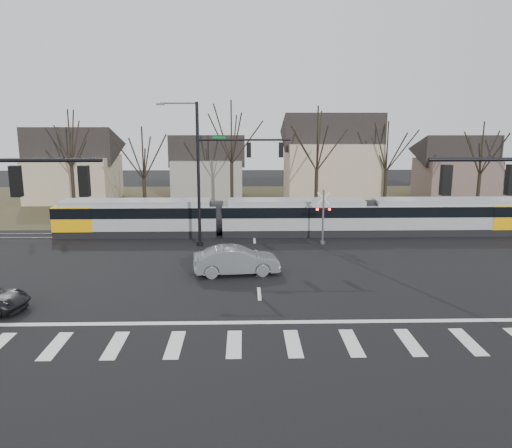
{
  "coord_description": "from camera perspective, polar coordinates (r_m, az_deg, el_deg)",
  "views": [
    {
      "loc": [
        -0.76,
        -22.86,
        8.87
      ],
      "look_at": [
        0.0,
        9.0,
        2.3
      ],
      "focal_mm": 35.0,
      "sensor_mm": 36.0,
      "label": 1
    }
  ],
  "objects": [
    {
      "name": "lane_dashes",
      "position": [
        39.86,
        -0.24,
        -1.2
      ],
      "size": [
        0.18,
        30.0,
        0.01
      ],
      "color": "silver",
      "rests_on": "ground"
    },
    {
      "name": "signal_pole_far",
      "position": [
        35.54,
        -4.05,
        6.5
      ],
      "size": [
        9.28,
        0.44,
        10.2
      ],
      "color": "black",
      "rests_on": "ground"
    },
    {
      "name": "tree_row",
      "position": [
        49.09,
        1.87,
        7.12
      ],
      "size": [
        59.2,
        7.2,
        10.0
      ],
      "color": "black",
      "rests_on": "ground"
    },
    {
      "name": "tram",
      "position": [
        39.74,
        4.32,
        0.98
      ],
      "size": [
        37.19,
        2.76,
        2.82
      ],
      "color": "gray",
      "rests_on": "ground"
    },
    {
      "name": "rail_pair",
      "position": [
        39.66,
        -0.24,
        -1.23
      ],
      "size": [
        90.0,
        1.52,
        0.06
      ],
      "color": "#59595E",
      "rests_on": "ground"
    },
    {
      "name": "house_c",
      "position": [
        56.82,
        8.6,
        7.85
      ],
      "size": [
        10.8,
        8.64,
        10.1
      ],
      "color": "tan",
      "rests_on": "ground"
    },
    {
      "name": "grass_verge",
      "position": [
        55.57,
        -0.57,
        2.47
      ],
      "size": [
        140.0,
        28.0,
        0.01
      ],
      "primitive_type": "cube",
      "color": "#38331E",
      "rests_on": "ground"
    },
    {
      "name": "stop_line",
      "position": [
        22.86,
        0.66,
        -11.17
      ],
      "size": [
        28.0,
        0.35,
        0.01
      ],
      "primitive_type": "cube",
      "color": "silver",
      "rests_on": "ground"
    },
    {
      "name": "rail_crossing_signal",
      "position": [
        36.78,
        7.67,
        0.6
      ],
      "size": [
        1.08,
        0.36,
        4.0
      ],
      "color": "#59595B",
      "rests_on": "ground"
    },
    {
      "name": "house_a",
      "position": [
        60.18,
        -20.16,
        6.75
      ],
      "size": [
        9.72,
        8.64,
        8.6
      ],
      "color": "tan",
      "rests_on": "ground"
    },
    {
      "name": "sedan",
      "position": [
        29.49,
        -2.25,
        -4.18
      ],
      "size": [
        2.99,
        5.47,
        1.66
      ],
      "primitive_type": "imported",
      "rotation": [
        0.0,
        0.0,
        1.69
      ],
      "color": "slate",
      "rests_on": "ground"
    },
    {
      "name": "ground",
      "position": [
        24.53,
        0.51,
        -9.55
      ],
      "size": [
        140.0,
        140.0,
        0.0
      ],
      "primitive_type": "plane",
      "color": "black"
    },
    {
      "name": "crosswalk",
      "position": [
        20.85,
        0.88,
        -13.51
      ],
      "size": [
        27.0,
        2.6,
        0.01
      ],
      "color": "silver",
      "rests_on": "ground"
    },
    {
      "name": "house_d",
      "position": [
        63.12,
        21.87,
        6.37
      ],
      "size": [
        8.64,
        7.56,
        7.65
      ],
      "color": "brown",
      "rests_on": "ground"
    },
    {
      "name": "house_b",
      "position": [
        59.21,
        -5.51,
        6.85
      ],
      "size": [
        8.64,
        7.56,
        7.65
      ],
      "color": "gray",
      "rests_on": "ground"
    }
  ]
}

